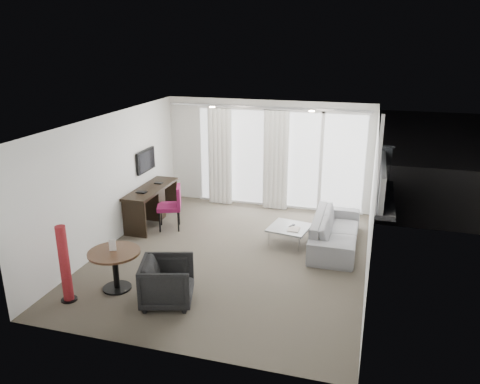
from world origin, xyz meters
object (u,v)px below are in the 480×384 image
(tub_armchair, at_px, (167,282))
(sofa, at_px, (335,231))
(desk, at_px, (152,205))
(round_table, at_px, (116,270))
(rattan_chair_b, at_px, (360,183))
(red_lamp, at_px, (65,264))
(rattan_chair_a, at_px, (304,171))
(coffee_table, at_px, (289,235))
(desk_chair, at_px, (169,207))

(tub_armchair, bearing_deg, sofa, -55.55)
(desk, xyz_separation_m, round_table, (0.73, -2.84, -0.07))
(round_table, relative_size, rattan_chair_b, 0.97)
(round_table, xyz_separation_m, red_lamp, (-0.55, -0.53, 0.30))
(red_lamp, relative_size, sofa, 0.58)
(rattan_chair_a, bearing_deg, red_lamp, -105.04)
(red_lamp, height_order, rattan_chair_a, red_lamp)
(round_table, xyz_separation_m, rattan_chair_b, (3.68, 5.79, 0.10))
(desk, xyz_separation_m, sofa, (4.07, -0.10, -0.09))
(coffee_table, relative_size, rattan_chair_a, 0.89)
(desk_chair, relative_size, round_table, 1.14)
(round_table, bearing_deg, desk_chair, 94.88)
(tub_armchair, bearing_deg, desk, 13.45)
(red_lamp, relative_size, tub_armchair, 1.59)
(tub_armchair, distance_m, rattan_chair_b, 6.52)
(desk, relative_size, coffee_table, 2.30)
(desk, distance_m, rattan_chair_b, 5.31)
(rattan_chair_b, bearing_deg, red_lamp, -113.50)
(tub_armchair, xyz_separation_m, rattan_chair_b, (2.68, 5.95, 0.08))
(desk_chair, xyz_separation_m, rattan_chair_a, (2.34, 3.91, -0.05))
(round_table, xyz_separation_m, rattan_chair_a, (2.12, 6.55, 0.09))
(round_table, bearing_deg, coffee_table, 47.22)
(coffee_table, relative_size, rattan_chair_b, 0.87)
(desk, distance_m, round_table, 2.93)
(round_table, height_order, sofa, round_table)
(coffee_table, distance_m, rattan_chair_b, 3.42)
(desk, relative_size, rattan_chair_b, 2.01)
(desk_chair, relative_size, coffee_table, 1.27)
(desk, height_order, round_table, desk)
(round_table, height_order, rattan_chair_b, rattan_chair_b)
(desk, distance_m, rattan_chair_a, 4.68)
(coffee_table, xyz_separation_m, rattan_chair_a, (-0.31, 3.93, 0.26))
(desk, distance_m, red_lamp, 3.38)
(round_table, distance_m, coffee_table, 3.57)
(tub_armchair, bearing_deg, coffee_table, -43.76)
(sofa, distance_m, rattan_chair_b, 3.08)
(desk_chair, relative_size, tub_armchair, 1.21)
(red_lamp, height_order, tub_armchair, red_lamp)
(round_table, height_order, rattan_chair_a, rattan_chair_a)
(tub_armchair, relative_size, sofa, 0.36)
(red_lamp, xyz_separation_m, coffee_table, (2.98, 3.15, -0.47))
(desk, height_order, sofa, desk)
(desk_chair, bearing_deg, round_table, -106.00)
(desk, bearing_deg, sofa, -1.46)
(desk_chair, relative_size, red_lamp, 0.76)
(red_lamp, height_order, coffee_table, red_lamp)
(coffee_table, height_order, rattan_chair_b, rattan_chair_b)
(rattan_chair_a, bearing_deg, round_table, -102.29)
(desk, height_order, red_lamp, red_lamp)
(red_lamp, relative_size, rattan_chair_b, 1.45)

